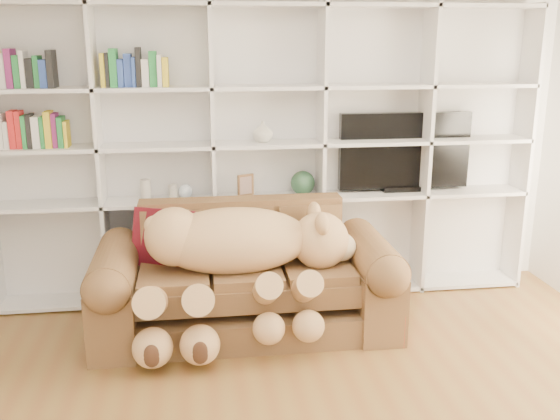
{
  "coord_description": "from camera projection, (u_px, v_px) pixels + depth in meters",
  "views": [
    {
      "loc": [
        -0.59,
        -2.65,
        2.12
      ],
      "look_at": [
        0.01,
        1.63,
        0.93
      ],
      "focal_mm": 40.0,
      "sensor_mm": 36.0,
      "label": 1
    }
  ],
  "objects": [
    {
      "name": "shelf_vase",
      "position": [
        263.0,
        132.0,
        5.0
      ],
      "size": [
        0.17,
        0.17,
        0.17
      ],
      "primitive_type": "imported",
      "rotation": [
        0.0,
        0.0,
        -0.07
      ],
      "color": "beige",
      "rests_on": "bookshelf"
    },
    {
      "name": "wall_back",
      "position": [
        265.0,
        134.0,
        5.21
      ],
      "size": [
        5.0,
        0.02,
        2.7
      ],
      "primitive_type": "cube",
      "color": "silver",
      "rests_on": "floor"
    },
    {
      "name": "snow_globe",
      "position": [
        185.0,
        191.0,
        5.04
      ],
      "size": [
        0.11,
        0.11,
        0.11
      ],
      "primitive_type": "sphere",
      "color": "white",
      "rests_on": "bookshelf"
    },
    {
      "name": "green_vase",
      "position": [
        303.0,
        183.0,
        5.16
      ],
      "size": [
        0.2,
        0.2,
        0.2
      ],
      "primitive_type": "sphere",
      "color": "#295134",
      "rests_on": "bookshelf"
    },
    {
      "name": "figurine_tall",
      "position": [
        146.0,
        190.0,
        4.99
      ],
      "size": [
        0.11,
        0.11,
        0.17
      ],
      "primitive_type": "cylinder",
      "rotation": [
        0.0,
        0.0,
        0.44
      ],
      "color": "beige",
      "rests_on": "bookshelf"
    },
    {
      "name": "teddy_bear",
      "position": [
        236.0,
        256.0,
        4.39
      ],
      "size": [
        1.61,
        0.89,
        0.93
      ],
      "rotation": [
        0.0,
        0.0,
        -0.17
      ],
      "color": "#DBB16D",
      "rests_on": "sofa"
    },
    {
      "name": "tv",
      "position": [
        404.0,
        152.0,
        5.26
      ],
      "size": [
        1.12,
        0.18,
        0.66
      ],
      "color": "black",
      "rests_on": "bookshelf"
    },
    {
      "name": "throw_pillow",
      "position": [
        163.0,
        238.0,
        4.63
      ],
      "size": [
        0.5,
        0.41,
        0.46
      ],
      "primitive_type": "cube",
      "rotation": [
        -0.24,
        0.0,
        -0.45
      ],
      "color": "#580F17",
      "rests_on": "sofa"
    },
    {
      "name": "sofa",
      "position": [
        246.0,
        284.0,
        4.65
      ],
      "size": [
        2.2,
        0.95,
        0.93
      ],
      "color": "brown",
      "rests_on": "floor"
    },
    {
      "name": "gift_box",
      "position": [
        383.0,
        322.0,
        4.54
      ],
      "size": [
        0.38,
        0.36,
        0.25
      ],
      "primitive_type": "cube",
      "rotation": [
        0.0,
        0.0,
        -0.3
      ],
      "color": "red",
      "rests_on": "floor"
    },
    {
      "name": "figurine_short",
      "position": [
        173.0,
        192.0,
        5.03
      ],
      "size": [
        0.09,
        0.09,
        0.12
      ],
      "primitive_type": "cylinder",
      "rotation": [
        0.0,
        0.0,
        -0.24
      ],
      "color": "beige",
      "rests_on": "bookshelf"
    },
    {
      "name": "bookshelf",
      "position": [
        237.0,
        143.0,
        5.05
      ],
      "size": [
        4.43,
        0.35,
        2.4
      ],
      "color": "white",
      "rests_on": "floor"
    },
    {
      "name": "picture_frame",
      "position": [
        246.0,
        185.0,
        5.1
      ],
      "size": [
        0.14,
        0.08,
        0.18
      ],
      "primitive_type": "cube",
      "rotation": [
        0.0,
        0.0,
        0.42
      ],
      "color": "brown",
      "rests_on": "bookshelf"
    }
  ]
}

